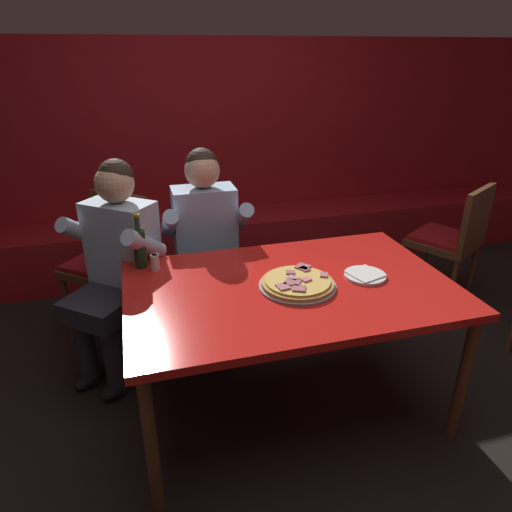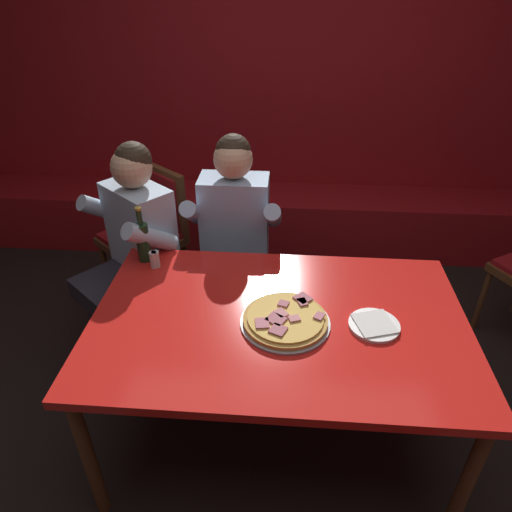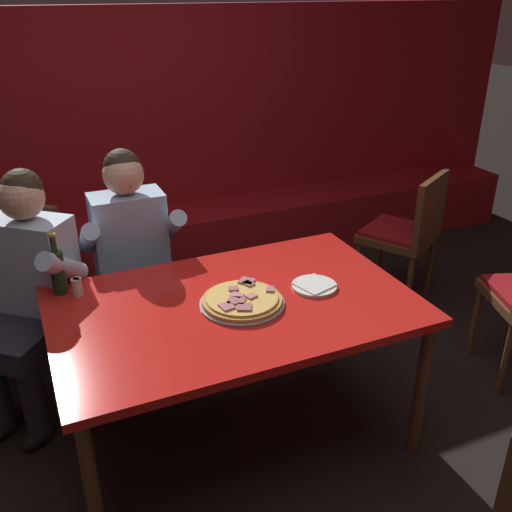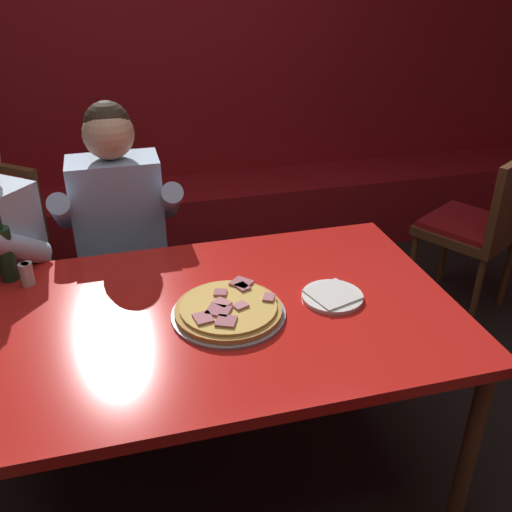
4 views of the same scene
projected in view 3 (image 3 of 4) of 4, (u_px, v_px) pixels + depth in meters
ground_plane at (236, 433)px, 2.84m from camera, size 24.00×24.00×0.00m
booth_wall_panel at (124, 144)px, 4.23m from camera, size 6.80×0.16×1.90m
booth_bench at (143, 248)px, 4.28m from camera, size 6.46×0.48×0.46m
main_dining_table at (234, 315)px, 2.54m from camera, size 1.58×1.00×0.75m
pizza at (242, 301)px, 2.49m from camera, size 0.37×0.37×0.05m
plate_white_paper at (314, 286)px, 2.63m from camera, size 0.21×0.21×0.02m
beer_bottle at (58, 271)px, 2.55m from camera, size 0.07×0.07×0.29m
shaker_parmesan at (76, 288)px, 2.55m from camera, size 0.04×0.04×0.09m
shaker_red_pepper_flakes at (78, 287)px, 2.56m from camera, size 0.04×0.04×0.09m
diner_seated_blue_shirt at (135, 258)px, 3.03m from camera, size 0.53×0.53×1.27m
dining_chair_by_booth at (409, 228)px, 3.80m from camera, size 0.60×0.60×0.93m
dining_chair_near_left at (17, 275)px, 3.14m from camera, size 0.62×0.62×0.95m
diner_standing_companion at (26, 290)px, 2.71m from camera, size 0.64×0.64×1.27m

